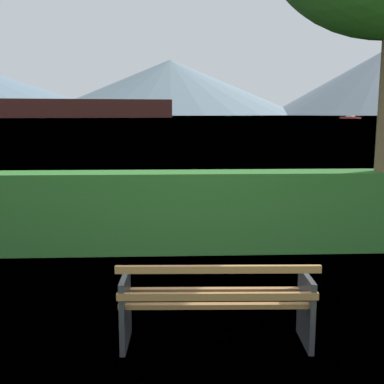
% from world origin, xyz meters
% --- Properties ---
extents(ground_plane, '(1400.00, 1400.00, 0.00)m').
position_xyz_m(ground_plane, '(0.00, 0.00, 0.00)').
color(ground_plane, '#4C6B33').
extents(water_surface, '(620.00, 620.00, 0.00)m').
position_xyz_m(water_surface, '(0.00, 308.58, 0.00)').
color(water_surface, slate).
rests_on(water_surface, ground_plane).
extents(park_bench, '(1.80, 0.63, 0.87)m').
position_xyz_m(park_bench, '(-0.00, -0.06, 0.43)').
color(park_bench, olive).
rests_on(park_bench, ground_plane).
extents(hedge_row, '(6.98, 0.62, 1.27)m').
position_xyz_m(hedge_row, '(0.00, 3.12, 0.63)').
color(hedge_row, '#2D6B28').
rests_on(hedge_row, ground_plane).
extents(cargo_ship_large, '(117.19, 37.74, 27.09)m').
position_xyz_m(cargo_ship_large, '(-66.98, 227.95, 7.57)').
color(cargo_ship_large, '#471E19').
rests_on(cargo_ship_large, water_surface).
extents(fishing_boat_near, '(6.86, 8.63, 1.29)m').
position_xyz_m(fishing_boat_near, '(72.50, 187.74, 0.46)').
color(fishing_boat_near, '#B2332D').
rests_on(fishing_boat_near, water_surface).
extents(distant_hills, '(825.30, 406.46, 73.52)m').
position_xyz_m(distant_hills, '(-63.31, 552.26, 33.24)').
color(distant_hills, slate).
rests_on(distant_hills, ground_plane).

